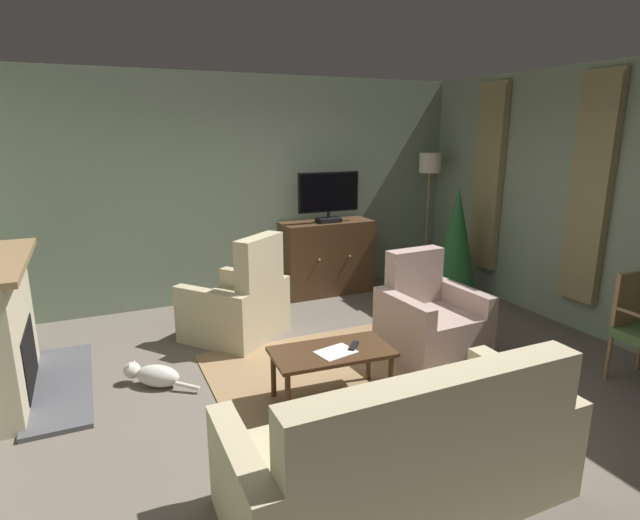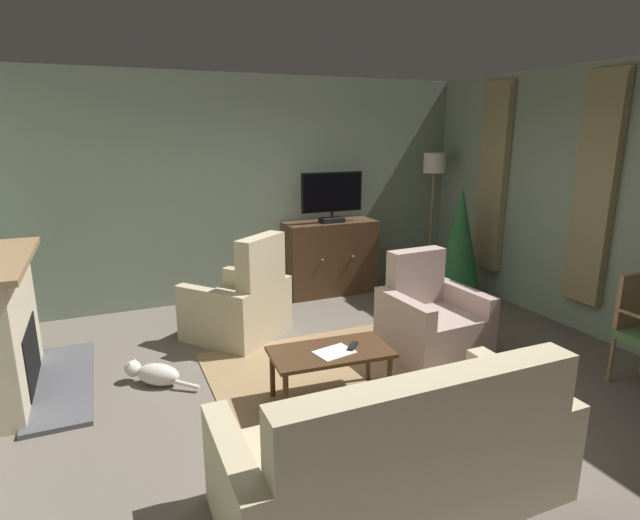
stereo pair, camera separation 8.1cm
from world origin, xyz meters
The scene contains 17 objects.
ground_plane centered at (0.00, 0.00, -0.02)m, with size 6.49×6.11×0.04m, color #665B51.
wall_back centered at (0.00, 2.80, 1.42)m, with size 6.49×0.10×2.83m, color gray.
wall_right_with_window centered at (3.00, 0.00, 1.42)m, with size 0.10×6.11×2.83m, color gray.
curtain_panel_near centered at (2.89, 0.10, 1.56)m, with size 0.10×0.44×2.38m, color #8E7F56.
curtain_panel_far centered at (2.89, 1.60, 1.56)m, with size 0.10×0.44×2.38m, color #8E7F56.
rug_central centered at (-0.06, 0.18, 0.01)m, with size 2.05×1.96×0.01m, color #8E704C.
tv_cabinet centered at (0.97, 2.45, 0.47)m, with size 1.23×0.50×0.98m.
television centered at (0.97, 2.40, 1.33)m, with size 0.84×0.20×0.65m.
coffee_table centered at (-0.21, -0.15, 0.39)m, with size 1.00×0.57×0.44m.
tv_remote centered at (-0.02, -0.17, 0.45)m, with size 0.17×0.05×0.02m, color black.
folded_newspaper centered at (-0.20, -0.20, 0.45)m, with size 0.30×0.22×0.01m, color silver.
sofa_floral centered at (-0.35, -1.42, 0.32)m, with size 2.05×0.91×0.98m.
armchair_beside_cabinet centered at (-0.53, 1.46, 0.34)m, with size 1.24×1.23×1.13m.
armchair_by_fireplace centered at (1.05, 0.26, 0.33)m, with size 0.90×0.86×1.01m.
potted_plant_leafy_by_curtain centered at (2.32, 1.47, 0.79)m, with size 0.55×0.55×1.47m.
cat centered at (-1.51, 0.70, 0.10)m, with size 0.58×0.51×0.21m.
floor_lamp centered at (2.52, 2.36, 1.43)m, with size 0.33×0.33×1.85m.
Camera 2 is at (-1.78, -3.59, 2.17)m, focal length 28.55 mm.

